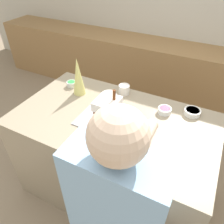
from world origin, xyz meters
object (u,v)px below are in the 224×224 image
(candy_bowl_front_corner, at_px, (109,95))
(baking_tray, at_px, (108,121))
(decorative_tree, at_px, (78,76))
(candy_bowl_near_tray_right, at_px, (71,84))
(mug, at_px, (124,89))
(gingerbread_house, at_px, (107,110))
(candy_bowl_far_right, at_px, (192,112))
(candy_bowl_behind_tray, at_px, (165,110))

(candy_bowl_front_corner, bearing_deg, baking_tray, -64.47)
(decorative_tree, distance_m, candy_bowl_near_tray_right, 0.21)
(candy_bowl_front_corner, bearing_deg, mug, 50.73)
(decorative_tree, bearing_deg, baking_tray, -29.62)
(candy_bowl_near_tray_right, bearing_deg, gingerbread_house, -28.49)
(baking_tray, distance_m, candy_bowl_far_right, 0.69)
(decorative_tree, relative_size, candy_bowl_front_corner, 2.63)
(candy_bowl_behind_tray, xyz_separation_m, candy_bowl_far_right, (0.21, 0.08, -0.00))
(candy_bowl_behind_tray, height_order, candy_bowl_near_tray_right, candy_bowl_near_tray_right)
(baking_tray, bearing_deg, candy_bowl_front_corner, 115.53)
(candy_bowl_front_corner, relative_size, candy_bowl_behind_tray, 1.20)
(candy_bowl_behind_tray, relative_size, candy_bowl_far_right, 0.83)
(baking_tray, height_order, candy_bowl_behind_tray, candy_bowl_behind_tray)
(candy_bowl_behind_tray, distance_m, mug, 0.43)
(baking_tray, bearing_deg, gingerbread_house, 35.29)
(candy_bowl_behind_tray, bearing_deg, decorative_tree, -174.98)
(candy_bowl_far_right, distance_m, candy_bowl_near_tray_right, 1.13)
(candy_bowl_front_corner, xyz_separation_m, candy_bowl_behind_tray, (0.51, 0.00, 0.00))
(candy_bowl_behind_tray, bearing_deg, baking_tray, -139.83)
(baking_tray, xyz_separation_m, candy_bowl_near_tray_right, (-0.56, 0.30, 0.02))
(mug, bearing_deg, gingerbread_house, -82.95)
(decorative_tree, height_order, candy_bowl_near_tray_right, decorative_tree)
(candy_bowl_front_corner, height_order, candy_bowl_far_right, candy_bowl_far_right)
(decorative_tree, distance_m, candy_bowl_behind_tray, 0.80)
(gingerbread_house, xyz_separation_m, decorative_tree, (-0.42, 0.24, 0.06))
(baking_tray, xyz_separation_m, gingerbread_house, (0.00, 0.00, 0.11))
(decorative_tree, bearing_deg, candy_bowl_behind_tray, 5.02)
(candy_bowl_front_corner, distance_m, candy_bowl_behind_tray, 0.51)
(candy_bowl_far_right, height_order, mug, mug)
(decorative_tree, height_order, candy_bowl_behind_tray, decorative_tree)
(candy_bowl_far_right, bearing_deg, candy_bowl_near_tray_right, -175.54)
(gingerbread_house, bearing_deg, candy_bowl_behind_tray, 40.18)
(gingerbread_house, height_order, candy_bowl_far_right, gingerbread_house)
(decorative_tree, bearing_deg, candy_bowl_front_corner, 13.15)
(mug, bearing_deg, candy_bowl_front_corner, -129.27)
(candy_bowl_behind_tray, height_order, candy_bowl_far_right, candy_bowl_behind_tray)
(gingerbread_house, distance_m, mug, 0.43)
(decorative_tree, distance_m, mug, 0.43)
(baking_tray, relative_size, gingerbread_house, 1.71)
(baking_tray, relative_size, decorative_tree, 1.34)
(gingerbread_house, xyz_separation_m, candy_bowl_behind_tray, (0.36, 0.31, -0.09))
(baking_tray, relative_size, candy_bowl_front_corner, 3.52)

